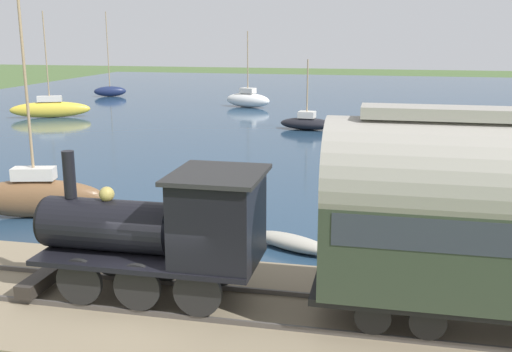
# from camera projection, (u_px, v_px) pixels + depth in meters

# --- Properties ---
(ground_plane) EXTENTS (200.00, 200.00, 0.00)m
(ground_plane) POSITION_uv_depth(u_px,v_px,m) (164.00, 325.00, 14.04)
(ground_plane) COLOR #476033
(harbor_water) EXTENTS (80.00, 80.00, 0.01)m
(harbor_water) POSITION_uv_depth(u_px,v_px,m) (332.00, 105.00, 55.48)
(harbor_water) COLOR navy
(harbor_water) RESTS_ON ground
(rail_embankment) EXTENTS (5.81, 56.00, 0.54)m
(rail_embankment) POSITION_uv_depth(u_px,v_px,m) (170.00, 308.00, 14.38)
(rail_embankment) COLOR #84755B
(rail_embankment) RESTS_ON ground
(steam_locomotive) EXTENTS (2.30, 5.76, 3.43)m
(steam_locomotive) POSITION_uv_depth(u_px,v_px,m) (168.00, 226.00, 13.89)
(steam_locomotive) COLOR black
(steam_locomotive) RESTS_ON rail_embankment
(sailboat_brown) EXTENTS (2.24, 5.15, 8.05)m
(sailboat_brown) POSITION_uv_depth(u_px,v_px,m) (36.00, 196.00, 21.98)
(sailboat_brown) COLOR brown
(sailboat_brown) RESTS_ON harbor_water
(sailboat_black) EXTENTS (1.91, 3.89, 4.84)m
(sailboat_black) POSITION_uv_depth(u_px,v_px,m) (307.00, 123.00, 41.70)
(sailboat_black) COLOR black
(sailboat_black) RESTS_ON harbor_water
(sailboat_navy) EXTENTS (2.27, 3.46, 8.65)m
(sailboat_navy) POSITION_uv_depth(u_px,v_px,m) (110.00, 91.00, 63.03)
(sailboat_navy) COLOR #192347
(sailboat_navy) RESTS_ON harbor_water
(sailboat_white) EXTENTS (2.64, 4.59, 6.71)m
(sailboat_white) POSITION_uv_depth(u_px,v_px,m) (248.00, 99.00, 53.98)
(sailboat_white) COLOR white
(sailboat_white) RESTS_ON harbor_water
(sailboat_yellow) EXTENTS (3.43, 6.07, 8.23)m
(sailboat_yellow) POSITION_uv_depth(u_px,v_px,m) (50.00, 109.00, 47.56)
(sailboat_yellow) COLOR gold
(sailboat_yellow) RESTS_ON harbor_water
(rowboat_off_pier) EXTENTS (2.26, 1.84, 0.49)m
(rowboat_off_pier) POSITION_uv_depth(u_px,v_px,m) (488.00, 258.00, 17.46)
(rowboat_off_pier) COLOR #B7B2A3
(rowboat_off_pier) RESTS_ON harbor_water
(rowboat_near_shore) EXTENTS (1.91, 2.87, 0.48)m
(rowboat_near_shore) POSITION_uv_depth(u_px,v_px,m) (292.00, 242.00, 18.79)
(rowboat_near_shore) COLOR #B7B2A3
(rowboat_near_shore) RESTS_ON harbor_water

